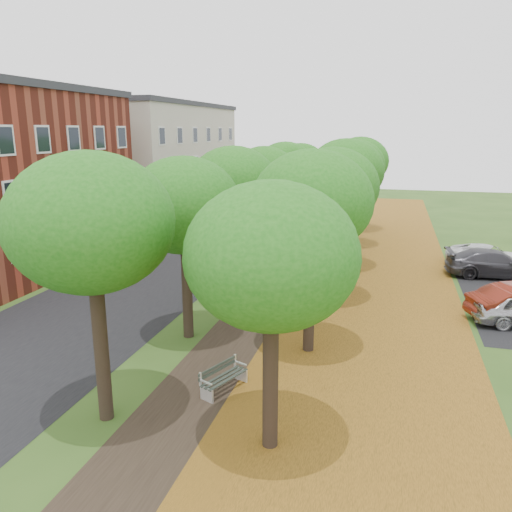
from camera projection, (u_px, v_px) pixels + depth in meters
The scene contains 10 objects.
ground at pixel (178, 429), 13.69m from camera, with size 120.00×120.00×0.00m, color #2D4C19.
street_asphalt at pixel (165, 268), 29.63m from camera, with size 8.00×70.00×0.01m, color black.
footpath at pixel (289, 277), 27.71m from camera, with size 3.20×70.00×0.01m, color black.
leaf_verge at pixel (381, 285), 26.43m from camera, with size 7.50×70.00×0.01m, color #97611B.
tree_row_west at pixel (250, 181), 26.97m from camera, with size 4.34×34.34×7.15m.
tree_row_east at pixel (340, 184), 25.74m from camera, with size 4.34×34.34×7.15m.
building_cream at pixel (153, 159), 47.60m from camera, with size 10.30×20.30×10.40m.
bench at pixel (223, 377), 15.65m from camera, with size 1.15×1.83×0.84m.
car_grey at pixel (495, 264), 27.69m from camera, with size 2.11×5.18×1.50m, color #37363B.
car_white at pixel (488, 256), 29.74m from camera, with size 2.14×4.64×1.29m, color silver.
Camera 1 is at (5.26, -11.09, 7.99)m, focal length 35.00 mm.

